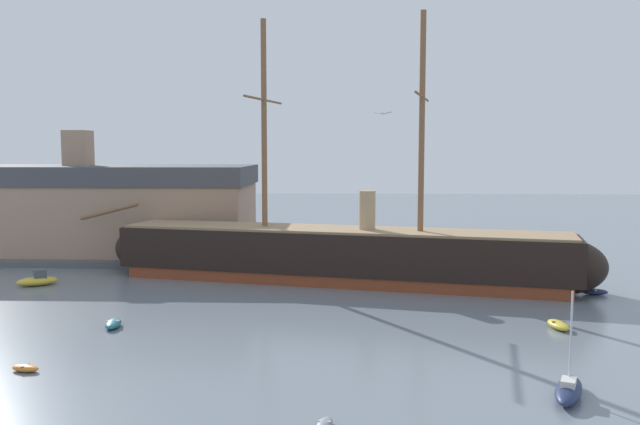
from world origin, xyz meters
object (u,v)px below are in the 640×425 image
Objects in this scene: dinghy_alongside_stern at (558,325)px; dockside_warehouse_left at (113,211)px; motorboat_far_left at (38,280)px; seagull_in_flight at (383,113)px; dinghy_far_right at (595,292)px; sailboat_mid_right at (569,389)px; dinghy_distant_centre at (327,271)px; dinghy_near_centre at (325,424)px; dinghy_mid_left at (25,368)px; tall_ship at (340,254)px; dinghy_alongside_bow at (113,324)px.

dinghy_alongside_stern is 0.07× the size of dockside_warehouse_left.
seagull_in_flight is (34.54, -31.15, 15.74)m from motorboat_far_left.
motorboat_far_left is 57.32m from dinghy_far_right.
seagull_in_flight reaches higher than sailboat_mid_right.
dinghy_alongside_stern is 29.95m from dinghy_distant_centre.
dinghy_far_right is 60.47m from dockside_warehouse_left.
sailboat_mid_right is 2.80× the size of dinghy_distant_centre.
dockside_warehouse_left is at bearing 144.54° from dinghy_alongside_stern.
dinghy_near_centre is 0.30× the size of sailboat_mid_right.
motorboat_far_left is (-31.50, 34.52, 0.39)m from dinghy_near_centre.
dinghy_distant_centre is (-15.09, 37.84, -0.28)m from sailboat_mid_right.
dockside_warehouse_left is at bearing 86.57° from motorboat_far_left.
dinghy_mid_left is 39.27m from dinghy_distant_centre.
tall_ship is at bearing 55.77° from dinghy_mid_left.
dockside_warehouse_left reaches higher than dinghy_alongside_stern.
dinghy_alongside_bow is at bearing -133.74° from tall_ship.
tall_ship is 59.95× the size of seagull_in_flight.
tall_ship is at bearing 46.26° from dinghy_alongside_bow.
motorboat_far_left is (-49.67, 14.95, 0.27)m from dinghy_alongside_stern.
dinghy_near_centre is 1.95× the size of seagull_in_flight.
dinghy_mid_left is at bearing -77.05° from dockside_warehouse_left.
dinghy_distant_centre is 42.52m from seagull_in_flight.
sailboat_mid_right is at bearing -48.12° from dockside_warehouse_left.
dinghy_alongside_bow reaches higher than dinghy_mid_left.
seagull_in_flight is at bearing -56.68° from dockside_warehouse_left.
dinghy_mid_left is 39.63m from dinghy_alongside_stern.
dinghy_alongside_stern is at bearing -45.55° from tall_ship.
motorboat_far_left is (-45.51, 29.85, 0.07)m from sailboat_mid_right.
dinghy_distant_centre is at bearing 107.69° from tall_ship.
tall_ship is at bearing 134.45° from dinghy_alongside_stern.
sailboat_mid_right is 30.03m from dinghy_far_right.
dockside_warehouse_left is (-44.33, 49.45, 5.55)m from sailboat_mid_right.
dockside_warehouse_left reaches higher than seagull_in_flight.
dinghy_alongside_stern is at bearing -120.88° from dinghy_far_right.
dinghy_distant_centre is (16.64, 23.92, -0.07)m from dinghy_alongside_bow.
dinghy_alongside_stern is at bearing -16.75° from motorboat_far_left.
dinghy_alongside_stern is at bearing 74.39° from sailboat_mid_right.
dinghy_distant_centre is at bearing 55.18° from dinghy_alongside_bow.
tall_ship is at bearing 112.33° from sailboat_mid_right.
sailboat_mid_right reaches higher than motorboat_far_left.
seagull_in_flight is (2.56, -34.23, 13.29)m from tall_ship.
dockside_warehouse_left is at bearing 102.95° from dinghy_mid_left.
dinghy_mid_left is 2.10× the size of seagull_in_flight.
seagull_in_flight is (-22.74, -28.92, 16.04)m from dinghy_far_right.
tall_ship is 26.09× the size of dinghy_distant_centre.
dinghy_mid_left is at bearing 168.66° from seagull_in_flight.
seagull_in_flight reaches higher than dinghy_far_right.
dinghy_mid_left is 0.33× the size of sailboat_mid_right.
dinghy_mid_left is 28.24m from seagull_in_flight.
dinghy_alongside_bow is 0.64× the size of motorboat_far_left.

